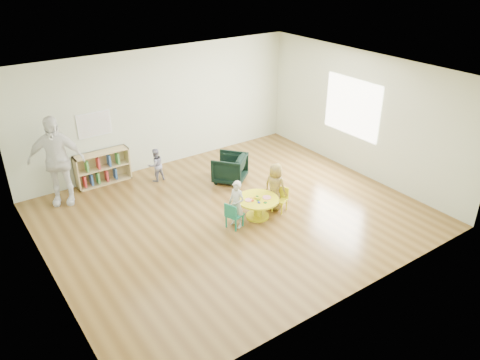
% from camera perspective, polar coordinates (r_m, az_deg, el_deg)
% --- Properties ---
extents(room, '(7.10, 7.00, 2.80)m').
position_cam_1_polar(room, '(8.53, -0.77, 6.69)').
color(room, brown).
rests_on(room, ground).
extents(activity_table, '(0.82, 0.82, 0.46)m').
position_cam_1_polar(activity_table, '(9.15, 2.17, -2.98)').
color(activity_table, yellow).
rests_on(activity_table, ground).
extents(kid_chair_left, '(0.36, 0.36, 0.53)m').
position_cam_1_polar(kid_chair_left, '(8.81, -0.83, -4.25)').
color(kid_chair_left, '#177E5D').
rests_on(kid_chair_left, ground).
extents(kid_chair_right, '(0.35, 0.35, 0.50)m').
position_cam_1_polar(kid_chair_right, '(9.42, 4.97, -2.23)').
color(kid_chair_right, yellow).
rests_on(kid_chair_right, ground).
extents(bookshelf, '(1.20, 0.30, 0.75)m').
position_cam_1_polar(bookshelf, '(10.87, -16.49, 1.44)').
color(bookshelf, tan).
rests_on(bookshelf, ground).
extents(alphabet_poster, '(0.74, 0.01, 0.54)m').
position_cam_1_polar(alphabet_poster, '(10.62, -17.35, 6.49)').
color(alphabet_poster, white).
rests_on(alphabet_poster, ground).
extents(armchair, '(0.96, 0.97, 0.63)m').
position_cam_1_polar(armchair, '(10.52, -1.26, 1.45)').
color(armchair, black).
rests_on(armchair, ground).
extents(child_left, '(0.32, 0.40, 0.95)m').
position_cam_1_polar(child_left, '(8.77, -0.42, -2.98)').
color(child_left, silver).
rests_on(child_left, ground).
extents(child_right, '(0.45, 0.56, 0.98)m').
position_cam_1_polar(child_right, '(9.38, 4.31, -0.80)').
color(child_right, gold).
rests_on(child_right, ground).
extents(toddler, '(0.40, 0.32, 0.78)m').
position_cam_1_polar(toddler, '(10.67, -10.23, 1.80)').
color(toddler, '#1D1C48').
rests_on(toddler, ground).
extents(adult_caretaker, '(1.20, 0.91, 1.89)m').
position_cam_1_polar(adult_caretaker, '(10.07, -21.49, 2.20)').
color(adult_caretaker, white).
rests_on(adult_caretaker, ground).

